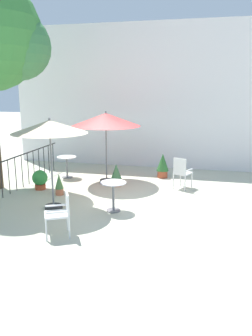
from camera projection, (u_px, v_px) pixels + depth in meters
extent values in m
plane|color=beige|center=(125.00, 201.00, 9.11)|extent=(60.00, 60.00, 0.00)
cube|color=white|center=(152.00, 97.00, 12.57)|extent=(10.87, 0.30, 5.28)
cube|color=black|center=(11.00, 159.00, 9.64)|extent=(0.03, 5.75, 0.03)
cylinder|color=black|center=(1.00, 180.00, 9.25)|extent=(0.02, 0.02, 1.00)
cylinder|color=black|center=(9.00, 177.00, 9.59)|extent=(0.02, 0.02, 1.00)
cylinder|color=black|center=(16.00, 174.00, 9.93)|extent=(0.02, 0.02, 1.00)
cylinder|color=black|center=(22.00, 171.00, 10.27)|extent=(0.02, 0.02, 1.00)
cylinder|color=black|center=(28.00, 169.00, 10.61)|extent=(0.02, 0.02, 1.00)
cylinder|color=black|center=(34.00, 166.00, 10.95)|extent=(0.02, 0.02, 1.00)
cylinder|color=black|center=(39.00, 164.00, 11.29)|extent=(0.02, 0.02, 1.00)
cylinder|color=black|center=(44.00, 161.00, 11.63)|extent=(0.02, 0.02, 1.00)
cylinder|color=black|center=(49.00, 159.00, 11.97)|extent=(0.02, 0.02, 1.00)
cylinder|color=black|center=(53.00, 157.00, 12.31)|extent=(0.02, 0.02, 1.00)
sphere|color=#3D7C46|center=(18.00, 47.00, 9.46)|extent=(1.87, 1.87, 1.87)
cylinder|color=#2D2D2D|center=(107.00, 181.00, 10.93)|extent=(0.44, 0.44, 0.08)
cylinder|color=slate|center=(106.00, 148.00, 10.68)|extent=(0.04, 0.04, 2.21)
cone|color=#D94443|center=(106.00, 120.00, 10.47)|extent=(2.17, 2.17, 0.40)
sphere|color=slate|center=(106.00, 112.00, 10.42)|extent=(0.06, 0.06, 0.06)
cylinder|color=#2D2D2D|center=(54.00, 207.00, 8.54)|extent=(0.44, 0.44, 0.08)
cylinder|color=slate|center=(52.00, 166.00, 8.29)|extent=(0.04, 0.04, 2.22)
cone|color=beige|center=(50.00, 127.00, 8.07)|extent=(1.83, 1.83, 0.31)
sphere|color=slate|center=(49.00, 119.00, 8.03)|extent=(0.06, 0.06, 0.06)
cylinder|color=silver|center=(113.00, 183.00, 8.20)|extent=(0.63, 0.63, 0.02)
cylinder|color=slate|center=(113.00, 197.00, 8.28)|extent=(0.06, 0.06, 0.72)
cylinder|color=slate|center=(114.00, 210.00, 8.36)|extent=(0.35, 0.35, 0.03)
cylinder|color=white|center=(67.00, 157.00, 11.31)|extent=(0.65, 0.65, 0.02)
cylinder|color=slate|center=(67.00, 168.00, 11.39)|extent=(0.06, 0.06, 0.70)
cylinder|color=slate|center=(67.00, 177.00, 11.47)|extent=(0.36, 0.36, 0.03)
cube|color=silver|center=(183.00, 173.00, 10.17)|extent=(0.59, 0.61, 0.04)
cube|color=silver|center=(180.00, 166.00, 9.94)|extent=(0.39, 0.20, 0.47)
cube|color=silver|center=(189.00, 170.00, 10.02)|extent=(0.21, 0.41, 0.03)
cube|color=silver|center=(177.00, 168.00, 10.25)|extent=(0.21, 0.41, 0.03)
cylinder|color=silver|center=(192.00, 180.00, 10.28)|extent=(0.04, 0.04, 0.45)
cylinder|color=silver|center=(180.00, 178.00, 10.51)|extent=(0.04, 0.04, 0.45)
cylinder|color=silver|center=(185.00, 184.00, 9.93)|extent=(0.04, 0.04, 0.45)
cylinder|color=silver|center=(173.00, 181.00, 10.17)|extent=(0.04, 0.04, 0.45)
cube|color=white|center=(57.00, 214.00, 6.87)|extent=(0.65, 0.64, 0.04)
cube|color=white|center=(67.00, 203.00, 6.87)|extent=(0.24, 0.41, 0.42)
cube|color=white|center=(56.00, 205.00, 7.04)|extent=(0.41, 0.24, 0.03)
cube|color=white|center=(57.00, 212.00, 6.65)|extent=(0.41, 0.24, 0.03)
cylinder|color=white|center=(46.00, 223.00, 7.07)|extent=(0.04, 0.04, 0.44)
cylinder|color=white|center=(46.00, 231.00, 6.67)|extent=(0.04, 0.04, 0.44)
cylinder|color=white|center=(67.00, 220.00, 7.18)|extent=(0.04, 0.04, 0.44)
cylinder|color=white|center=(69.00, 228.00, 6.78)|extent=(0.04, 0.04, 0.44)
cylinder|color=#BA643E|center=(116.00, 182.00, 10.49)|extent=(0.35, 0.35, 0.22)
cylinder|color=#382819|center=(116.00, 179.00, 10.47)|extent=(0.31, 0.31, 0.02)
cone|color=#3E6D41|center=(116.00, 172.00, 10.41)|extent=(0.33, 0.33, 0.48)
cylinder|color=#C76D4B|center=(60.00, 192.00, 9.61)|extent=(0.23, 0.23, 0.19)
cylinder|color=#382819|center=(59.00, 189.00, 9.59)|extent=(0.20, 0.20, 0.02)
cone|color=#4A7940|center=(59.00, 181.00, 9.54)|extent=(0.24, 0.24, 0.43)
cylinder|color=#A94A2D|center=(162.00, 174.00, 11.47)|extent=(0.34, 0.34, 0.24)
cylinder|color=#382819|center=(163.00, 171.00, 11.44)|extent=(0.30, 0.30, 0.02)
cone|color=#2B652D|center=(163.00, 162.00, 11.37)|extent=(0.41, 0.41, 0.58)
cylinder|color=#B0492B|center=(40.00, 187.00, 10.14)|extent=(0.31, 0.31, 0.16)
cylinder|color=#382819|center=(40.00, 184.00, 10.13)|extent=(0.28, 0.28, 0.02)
sphere|color=#328A3C|center=(40.00, 178.00, 10.08)|extent=(0.46, 0.46, 0.46)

